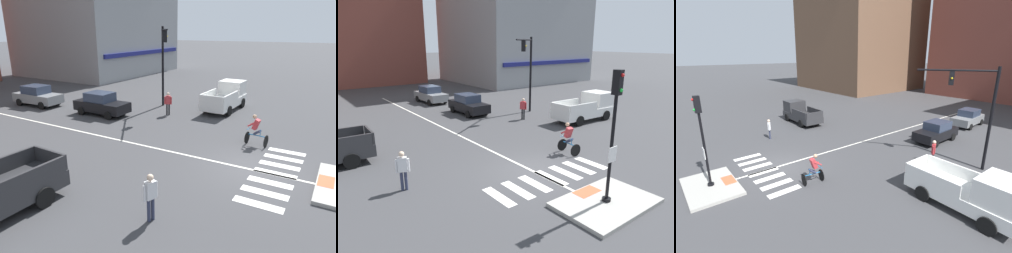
% 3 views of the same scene
% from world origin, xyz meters
% --- Properties ---
extents(ground_plane, '(300.00, 300.00, 0.00)m').
position_xyz_m(ground_plane, '(0.00, 0.00, 0.00)').
color(ground_plane, '#3D3D3F').
extents(tactile_pad_front, '(1.10, 0.60, 0.01)m').
position_xyz_m(tactile_pad_front, '(0.00, -2.94, 0.15)').
color(tactile_pad_front, '#DB5B38').
rests_on(tactile_pad_front, traffic_island).
extents(crosswalk_stripe_a, '(0.44, 1.80, 0.01)m').
position_xyz_m(crosswalk_stripe_a, '(-2.84, -0.96, 0.00)').
color(crosswalk_stripe_a, silver).
rests_on(crosswalk_stripe_a, ground).
extents(crosswalk_stripe_b, '(0.44, 1.80, 0.01)m').
position_xyz_m(crosswalk_stripe_b, '(-1.89, -0.96, 0.00)').
color(crosswalk_stripe_b, silver).
rests_on(crosswalk_stripe_b, ground).
extents(crosswalk_stripe_c, '(0.44, 1.80, 0.01)m').
position_xyz_m(crosswalk_stripe_c, '(-0.95, -0.96, 0.00)').
color(crosswalk_stripe_c, silver).
rests_on(crosswalk_stripe_c, ground).
extents(crosswalk_stripe_d, '(0.44, 1.80, 0.01)m').
position_xyz_m(crosswalk_stripe_d, '(0.00, -0.96, 0.00)').
color(crosswalk_stripe_d, silver).
rests_on(crosswalk_stripe_d, ground).
extents(crosswalk_stripe_e, '(0.44, 1.80, 0.01)m').
position_xyz_m(crosswalk_stripe_e, '(0.95, -0.96, 0.00)').
color(crosswalk_stripe_e, silver).
rests_on(crosswalk_stripe_e, ground).
extents(crosswalk_stripe_f, '(0.44, 1.80, 0.01)m').
position_xyz_m(crosswalk_stripe_f, '(1.89, -0.96, 0.00)').
color(crosswalk_stripe_f, silver).
rests_on(crosswalk_stripe_f, ground).
extents(crosswalk_stripe_g, '(0.44, 1.80, 0.01)m').
position_xyz_m(crosswalk_stripe_g, '(2.84, -0.96, 0.00)').
color(crosswalk_stripe_g, silver).
rests_on(crosswalk_stripe_g, ground).
extents(lane_centre_line, '(0.14, 28.00, 0.01)m').
position_xyz_m(lane_centre_line, '(-0.13, 10.00, 0.00)').
color(lane_centre_line, silver).
rests_on(lane_centre_line, ground).
extents(traffic_light_mast, '(3.70, 2.63, 6.22)m').
position_xyz_m(traffic_light_mast, '(7.51, 9.23, 4.07)').
color(traffic_light_mast, black).
rests_on(traffic_light_mast, ground).
extents(building_far_block, '(18.45, 16.25, 19.09)m').
position_xyz_m(building_far_block, '(21.32, 28.30, 9.56)').
color(building_far_block, gray).
rests_on(building_far_block, ground).
extents(car_grey_eastbound_distant, '(2.01, 4.19, 1.64)m').
position_xyz_m(car_grey_eastbound_distant, '(3.03, 18.61, 0.81)').
color(car_grey_eastbound_distant, slate).
rests_on(car_grey_eastbound_distant, ground).
extents(car_black_eastbound_far, '(1.85, 4.10, 1.64)m').
position_xyz_m(car_black_eastbound_far, '(3.51, 12.12, 0.81)').
color(car_black_eastbound_far, black).
rests_on(car_black_eastbound_far, ground).
extents(pickup_truck_white_cross_right, '(5.15, 2.16, 2.08)m').
position_xyz_m(pickup_truck_white_cross_right, '(9.72, 4.80, 0.98)').
color(pickup_truck_white_cross_right, white).
rests_on(pickup_truck_white_cross_right, ground).
extents(cyclist, '(0.77, 1.16, 1.68)m').
position_xyz_m(cyclist, '(3.01, 0.74, 0.87)').
color(cyclist, black).
rests_on(cyclist, ground).
extents(pedestrian_at_curb_left, '(0.52, 0.33, 1.67)m').
position_xyz_m(pedestrian_at_curb_left, '(-5.56, 1.84, 0.98)').
color(pedestrian_at_curb_left, '#2D334C').
rests_on(pedestrian_at_curb_left, ground).
extents(pedestrian_waiting_far_side, '(0.36, 0.50, 1.67)m').
position_xyz_m(pedestrian_waiting_far_side, '(5.88, 7.87, 0.98)').
color(pedestrian_waiting_far_side, black).
rests_on(pedestrian_waiting_far_side, ground).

